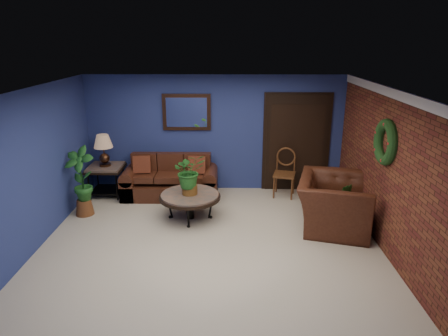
{
  "coord_description": "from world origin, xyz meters",
  "views": [
    {
      "loc": [
        0.3,
        -5.89,
        3.22
      ],
      "look_at": [
        0.22,
        0.55,
        1.11
      ],
      "focal_mm": 32.0,
      "sensor_mm": 36.0,
      "label": 1
    }
  ],
  "objects_px": {
    "sofa": "(171,182)",
    "table_lamp": "(103,147)",
    "coffee_table": "(190,197)",
    "armchair": "(334,203)",
    "end_table": "(106,173)",
    "side_chair": "(285,169)"
  },
  "relations": [
    {
      "from": "armchair",
      "to": "table_lamp",
      "type": "bearing_deg",
      "value": 87.22
    },
    {
      "from": "coffee_table",
      "to": "table_lamp",
      "type": "relative_size",
      "value": 1.75
    },
    {
      "from": "sofa",
      "to": "end_table",
      "type": "bearing_deg",
      "value": -178.97
    },
    {
      "from": "table_lamp",
      "to": "armchair",
      "type": "relative_size",
      "value": 0.46
    },
    {
      "from": "side_chair",
      "to": "armchair",
      "type": "xyz_separation_m",
      "value": [
        0.67,
        -1.52,
        -0.12
      ]
    },
    {
      "from": "end_table",
      "to": "table_lamp",
      "type": "height_order",
      "value": "table_lamp"
    },
    {
      "from": "coffee_table",
      "to": "end_table",
      "type": "height_order",
      "value": "end_table"
    },
    {
      "from": "end_table",
      "to": "side_chair",
      "type": "bearing_deg",
      "value": 1.11
    },
    {
      "from": "side_chair",
      "to": "armchair",
      "type": "relative_size",
      "value": 0.73
    },
    {
      "from": "table_lamp",
      "to": "armchair",
      "type": "xyz_separation_m",
      "value": [
        4.45,
        -1.45,
        -0.62
      ]
    },
    {
      "from": "sofa",
      "to": "coffee_table",
      "type": "xyz_separation_m",
      "value": [
        0.52,
        -1.15,
        0.14
      ]
    },
    {
      "from": "sofa",
      "to": "end_table",
      "type": "xyz_separation_m",
      "value": [
        -1.36,
        -0.02,
        0.22
      ]
    },
    {
      "from": "coffee_table",
      "to": "table_lamp",
      "type": "height_order",
      "value": "table_lamp"
    },
    {
      "from": "coffee_table",
      "to": "armchair",
      "type": "xyz_separation_m",
      "value": [
        2.57,
        -0.32,
        0.03
      ]
    },
    {
      "from": "sofa",
      "to": "table_lamp",
      "type": "distance_m",
      "value": 1.57
    },
    {
      "from": "end_table",
      "to": "side_chair",
      "type": "relative_size",
      "value": 0.71
    },
    {
      "from": "armchair",
      "to": "end_table",
      "type": "bearing_deg",
      "value": 87.22
    },
    {
      "from": "sofa",
      "to": "end_table",
      "type": "height_order",
      "value": "sofa"
    },
    {
      "from": "sofa",
      "to": "coffee_table",
      "type": "height_order",
      "value": "sofa"
    },
    {
      "from": "end_table",
      "to": "side_chair",
      "type": "xyz_separation_m",
      "value": [
        3.78,
        0.07,
        0.07
      ]
    },
    {
      "from": "coffee_table",
      "to": "end_table",
      "type": "xyz_separation_m",
      "value": [
        -1.88,
        1.13,
        0.08
      ]
    },
    {
      "from": "coffee_table",
      "to": "armchair",
      "type": "distance_m",
      "value": 2.59
    }
  ]
}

